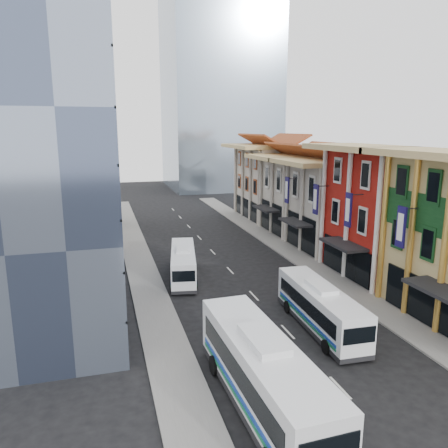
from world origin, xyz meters
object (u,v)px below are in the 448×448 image
object	(u,v)px
office_tower	(28,114)
bus_right	(320,306)
bus_left_far	(183,262)
bus_left_near	(263,372)
sedan_left	(246,366)

from	to	relation	value
office_tower	bus_right	world-z (taller)	office_tower
bus_left_far	bus_right	bearing A→B (deg)	-51.07
bus_left_near	bus_left_far	world-z (taller)	bus_left_near
bus_right	bus_left_far	bearing A→B (deg)	120.94
bus_left_far	bus_right	xyz separation A→B (m)	(7.29, -13.23, 0.13)
office_tower	bus_right	distance (m)	26.01
bus_right	office_tower	bearing A→B (deg)	152.25
bus_left_near	bus_right	distance (m)	10.27
bus_right	bus_left_near	bearing A→B (deg)	-131.98
bus_left_near	bus_left_far	size ratio (longest dim) A/B	1.31
bus_left_far	sedan_left	xyz separation A→B (m)	(0.25, -17.81, -0.76)
office_tower	bus_right	size ratio (longest dim) A/B	2.89
bus_right	sedan_left	world-z (taller)	bus_right
office_tower	bus_left_near	world-z (taller)	office_tower
bus_left_near	sedan_left	world-z (taller)	bus_left_near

